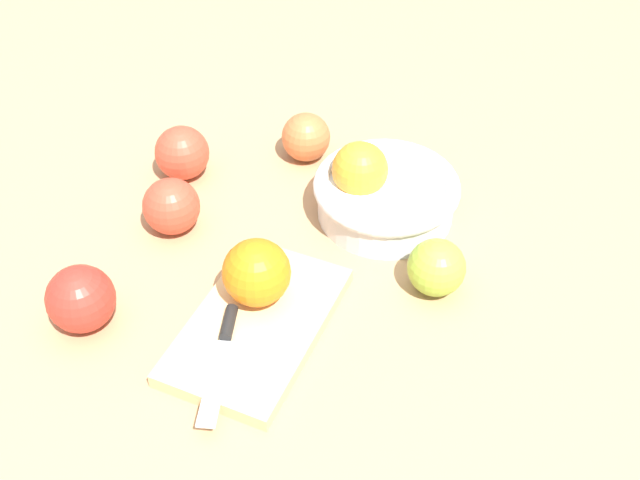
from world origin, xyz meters
The scene contains 10 objects.
ground_plane centered at (0.00, 0.00, 0.00)m, with size 2.40×2.40×0.00m, color tan.
bowl centered at (-0.12, 0.10, 0.04)m, with size 0.19×0.19×0.10m.
cutting_board centered at (0.12, 0.00, 0.01)m, with size 0.23×0.14×0.02m, color #DBB77F.
orange_on_board centered at (0.08, -0.01, 0.06)m, with size 0.08×0.08×0.08m, color orange.
knife centered at (0.17, -0.02, 0.02)m, with size 0.16×0.04×0.01m.
apple_front_left centered at (-0.13, -0.19, 0.04)m, with size 0.08×0.08×0.08m, color #D6422D.
apple_front_center centered at (-0.03, -0.16, 0.04)m, with size 0.07×0.07×0.07m, color #D6422D.
apple_mid_left centered at (-0.22, -0.03, 0.03)m, with size 0.07×0.07×0.07m, color #CC6638.
apple_back_center centered at (0.00, 0.19, 0.03)m, with size 0.07×0.07×0.07m, color #8EB738.
apple_front_right centered at (0.15, -0.20, 0.04)m, with size 0.08×0.08×0.08m, color red.
Camera 1 is at (0.66, 0.21, 0.68)m, focal length 43.44 mm.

